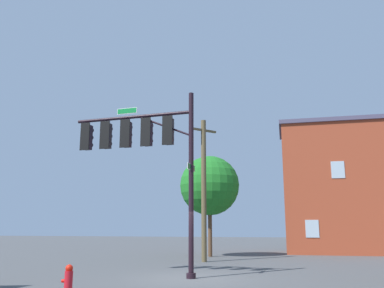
{
  "coord_description": "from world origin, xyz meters",
  "views": [
    {
      "loc": [
        -3.55,
        15.45,
        1.94
      ],
      "look_at": [
        -0.13,
        0.43,
        5.12
      ],
      "focal_mm": 37.42,
      "sensor_mm": 36.0,
      "label": 1
    }
  ],
  "objects_px": {
    "utility_pole": "(204,187)",
    "tree_far": "(210,186)",
    "signal_pole_assembly": "(141,144)",
    "fire_hydrant": "(68,279)",
    "brick_building": "(349,187)"
  },
  "relations": [
    {
      "from": "brick_building",
      "to": "fire_hydrant",
      "type": "bearing_deg",
      "value": 61.87
    },
    {
      "from": "utility_pole",
      "to": "brick_building",
      "type": "relative_size",
      "value": 0.82
    },
    {
      "from": "signal_pole_assembly",
      "to": "utility_pole",
      "type": "relative_size",
      "value": 0.91
    },
    {
      "from": "fire_hydrant",
      "to": "brick_building",
      "type": "bearing_deg",
      "value": -118.13
    },
    {
      "from": "signal_pole_assembly",
      "to": "tree_far",
      "type": "bearing_deg",
      "value": -94.92
    },
    {
      "from": "signal_pole_assembly",
      "to": "brick_building",
      "type": "height_order",
      "value": "brick_building"
    },
    {
      "from": "fire_hydrant",
      "to": "tree_far",
      "type": "xyz_separation_m",
      "value": [
        -1.48,
        -15.33,
        4.22
      ]
    },
    {
      "from": "signal_pole_assembly",
      "to": "utility_pole",
      "type": "bearing_deg",
      "value": -100.65
    },
    {
      "from": "utility_pole",
      "to": "signal_pole_assembly",
      "type": "bearing_deg",
      "value": 79.35
    },
    {
      "from": "tree_far",
      "to": "brick_building",
      "type": "xyz_separation_m",
      "value": [
        -9.67,
        -5.53,
        0.21
      ]
    },
    {
      "from": "signal_pole_assembly",
      "to": "fire_hydrant",
      "type": "relative_size",
      "value": 8.87
    },
    {
      "from": "tree_far",
      "to": "brick_building",
      "type": "bearing_deg",
      "value": -150.24
    },
    {
      "from": "tree_far",
      "to": "utility_pole",
      "type": "bearing_deg",
      "value": 95.36
    },
    {
      "from": "utility_pole",
      "to": "tree_far",
      "type": "bearing_deg",
      "value": -84.64
    },
    {
      "from": "signal_pole_assembly",
      "to": "tree_far",
      "type": "height_order",
      "value": "signal_pole_assembly"
    }
  ]
}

